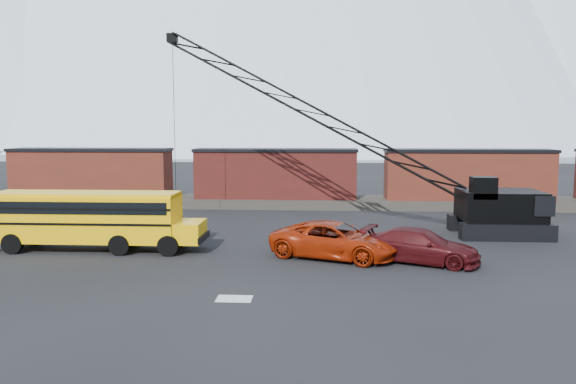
# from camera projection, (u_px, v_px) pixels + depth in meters

# --- Properties ---
(ground) EXTENTS (160.00, 160.00, 0.00)m
(ground) POSITION_uv_depth(u_px,v_px,m) (237.00, 272.00, 26.03)
(ground) COLOR black
(ground) RESTS_ON ground
(gravel_berm) EXTENTS (120.00, 5.00, 0.70)m
(gravel_berm) POSITION_uv_depth(u_px,v_px,m) (276.00, 202.00, 47.80)
(gravel_berm) COLOR #413C35
(gravel_berm) RESTS_ON ground
(boxcar_west_near) EXTENTS (13.70, 3.10, 4.17)m
(boxcar_west_near) POSITION_uv_depth(u_px,v_px,m) (92.00, 173.00, 48.48)
(boxcar_west_near) COLOR #4C1E15
(boxcar_west_near) RESTS_ON gravel_berm
(boxcar_mid) EXTENTS (13.70, 3.10, 4.17)m
(boxcar_mid) POSITION_uv_depth(u_px,v_px,m) (276.00, 174.00, 47.51)
(boxcar_mid) COLOR #4A1614
(boxcar_mid) RESTS_ON gravel_berm
(boxcar_east_near) EXTENTS (13.70, 3.10, 4.17)m
(boxcar_east_near) POSITION_uv_depth(u_px,v_px,m) (468.00, 175.00, 46.55)
(boxcar_east_near) COLOR #4C1E15
(boxcar_east_near) RESTS_ON gravel_berm
(snow_patch) EXTENTS (1.40, 0.90, 0.02)m
(snow_patch) POSITION_uv_depth(u_px,v_px,m) (234.00, 299.00, 22.03)
(snow_patch) COLOR silver
(snow_patch) RESTS_ON ground
(school_bus) EXTENTS (11.65, 2.65, 3.19)m
(school_bus) POSITION_uv_depth(u_px,v_px,m) (93.00, 218.00, 30.51)
(school_bus) COLOR #F5B305
(school_bus) RESTS_ON ground
(red_pickup) EXTENTS (7.27, 5.20, 1.84)m
(red_pickup) POSITION_uv_depth(u_px,v_px,m) (335.00, 240.00, 28.85)
(red_pickup) COLOR #9C2107
(red_pickup) RESTS_ON ground
(maroon_suv) EXTENTS (6.21, 4.33, 1.67)m
(maroon_suv) POSITION_uv_depth(u_px,v_px,m) (421.00, 246.00, 27.84)
(maroon_suv) COLOR #3E0B0E
(maroon_suv) RESTS_ON ground
(crawler_crane) EXTENTS (24.40, 5.63, 13.16)m
(crawler_crane) POSITION_uv_depth(u_px,v_px,m) (323.00, 118.00, 36.30)
(crawler_crane) COLOR black
(crawler_crane) RESTS_ON ground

